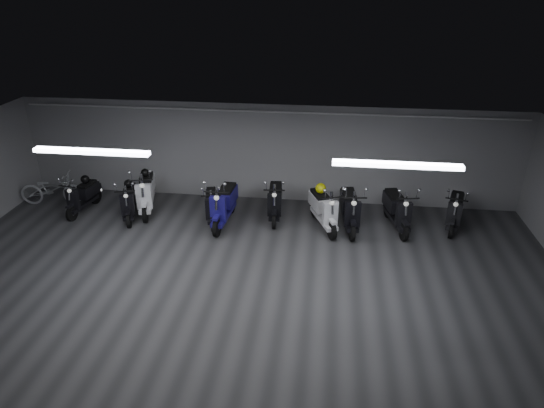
# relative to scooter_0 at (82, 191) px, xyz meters

# --- Properties ---
(floor) EXTENTS (14.00, 10.00, 0.01)m
(floor) POSITION_rel_scooter_0_xyz_m (4.89, -3.54, -0.61)
(floor) COLOR #333335
(floor) RESTS_ON ground
(ceiling) EXTENTS (14.00, 10.00, 0.01)m
(ceiling) POSITION_rel_scooter_0_xyz_m (4.89, -3.54, 2.20)
(ceiling) COLOR slate
(ceiling) RESTS_ON ground
(back_wall) EXTENTS (14.00, 0.01, 2.80)m
(back_wall) POSITION_rel_scooter_0_xyz_m (4.89, 1.46, 0.79)
(back_wall) COLOR gray
(back_wall) RESTS_ON ground
(fluor_strip_left) EXTENTS (2.40, 0.18, 0.08)m
(fluor_strip_left) POSITION_rel_scooter_0_xyz_m (1.89, -2.54, 2.13)
(fluor_strip_left) COLOR white
(fluor_strip_left) RESTS_ON ceiling
(fluor_strip_right) EXTENTS (2.40, 0.18, 0.08)m
(fluor_strip_right) POSITION_rel_scooter_0_xyz_m (7.89, -2.54, 2.13)
(fluor_strip_right) COLOR white
(fluor_strip_right) RESTS_ON ceiling
(conduit) EXTENTS (13.60, 0.05, 0.05)m
(conduit) POSITION_rel_scooter_0_xyz_m (4.89, 1.38, 2.01)
(conduit) COLOR white
(conduit) RESTS_ON back_wall
(scooter_0) EXTENTS (0.76, 1.70, 1.22)m
(scooter_0) POSITION_rel_scooter_0_xyz_m (0.00, 0.00, 0.00)
(scooter_0) COLOR black
(scooter_0) RESTS_ON floor
(scooter_1) EXTENTS (1.03, 1.79, 1.26)m
(scooter_1) POSITION_rel_scooter_0_xyz_m (1.42, -0.19, 0.02)
(scooter_1) COLOR black
(scooter_1) RESTS_ON floor
(scooter_2) EXTENTS (1.16, 2.10, 1.48)m
(scooter_2) POSITION_rel_scooter_0_xyz_m (1.73, 0.25, 0.13)
(scooter_2) COLOR white
(scooter_2) RESTS_ON floor
(scooter_3) EXTENTS (0.94, 1.73, 1.22)m
(scooter_3) POSITION_rel_scooter_0_xyz_m (3.65, -0.11, 0.00)
(scooter_3) COLOR black
(scooter_3) RESTS_ON floor
(scooter_4) EXTENTS (0.80, 2.03, 1.48)m
(scooter_4) POSITION_rel_scooter_0_xyz_m (4.00, -0.22, 0.13)
(scooter_4) COLOR navy
(scooter_4) RESTS_ON floor
(scooter_5) EXTENTS (0.71, 1.82, 1.33)m
(scooter_5) POSITION_rel_scooter_0_xyz_m (5.28, 0.28, 0.05)
(scooter_5) COLOR black
(scooter_5) RESTS_ON floor
(scooter_6) EXTENTS (1.27, 1.97, 1.39)m
(scooter_6) POSITION_rel_scooter_0_xyz_m (6.57, -0.11, 0.09)
(scooter_6) COLOR white
(scooter_6) RESTS_ON floor
(scooter_7) EXTENTS (0.84, 1.98, 1.43)m
(scooter_7) POSITION_rel_scooter_0_xyz_m (7.24, -0.06, 0.10)
(scooter_7) COLOR black
(scooter_7) RESTS_ON floor
(scooter_8) EXTENTS (1.00, 1.96, 1.39)m
(scooter_8) POSITION_rel_scooter_0_xyz_m (8.44, 0.08, 0.09)
(scooter_8) COLOR black
(scooter_8) RESTS_ON floor
(scooter_9) EXTENTS (1.06, 1.84, 1.30)m
(scooter_9) POSITION_rel_scooter_0_xyz_m (9.92, 0.29, 0.04)
(scooter_9) COLOR black
(scooter_9) RESTS_ON floor
(bicycle) EXTENTS (1.83, 0.89, 1.14)m
(bicycle) POSITION_rel_scooter_0_xyz_m (-1.09, 0.36, -0.04)
(bicycle) COLOR silver
(bicycle) RESTS_ON floor
(helmet_0) EXTENTS (0.23, 0.23, 0.23)m
(helmet_0) POSITION_rel_scooter_0_xyz_m (1.65, 0.52, 0.42)
(helmet_0) COLOR black
(helmet_0) RESTS_ON scooter_2
(helmet_1) EXTENTS (0.23, 0.23, 0.23)m
(helmet_1) POSITION_rel_scooter_0_xyz_m (1.35, 0.04, 0.29)
(helmet_1) COLOR black
(helmet_1) RESTS_ON scooter_1
(helmet_2) EXTENTS (0.24, 0.24, 0.24)m
(helmet_2) POSITION_rel_scooter_0_xyz_m (0.03, 0.23, 0.26)
(helmet_2) COLOR black
(helmet_2) RESTS_ON scooter_0
(helmet_3) EXTENTS (0.27, 0.27, 0.27)m
(helmet_3) POSITION_rel_scooter_0_xyz_m (6.48, 0.13, 0.39)
(helmet_3) COLOR #D5D50C
(helmet_3) RESTS_ON scooter_6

